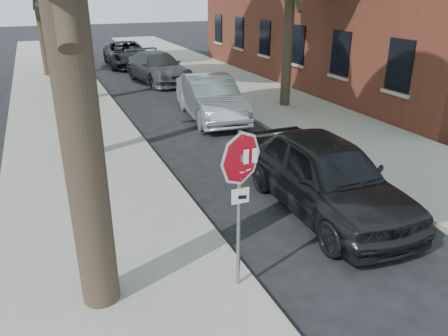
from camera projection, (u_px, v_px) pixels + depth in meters
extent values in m
plane|color=black|center=(275.00, 279.00, 7.43)|extent=(120.00, 120.00, 0.00)
cube|color=gray|center=(65.00, 116.00, 16.72)|extent=(4.00, 55.00, 0.12)
cube|color=gray|center=(262.00, 96.00, 19.78)|extent=(4.00, 55.00, 0.12)
cube|color=#9E9384|center=(119.00, 110.00, 17.46)|extent=(0.12, 55.00, 0.13)
cube|color=#9E9384|center=(220.00, 100.00, 19.04)|extent=(0.12, 55.00, 0.13)
cylinder|color=gray|center=(239.00, 213.00, 6.64)|extent=(0.06, 0.06, 2.60)
cube|color=#99999E|center=(241.00, 158.00, 6.27)|extent=(0.05, 0.06, 0.10)
cylinder|color=#99999E|center=(241.00, 158.00, 6.26)|extent=(0.76, 0.32, 0.82)
cylinder|color=white|center=(241.00, 158.00, 6.25)|extent=(0.76, 0.32, 0.82)
cylinder|color=red|center=(241.00, 159.00, 6.25)|extent=(0.68, 0.29, 0.74)
cube|color=white|center=(228.00, 160.00, 6.16)|extent=(0.08, 0.00, 0.22)
cube|color=white|center=(237.00, 158.00, 6.21)|extent=(0.08, 0.00, 0.22)
cube|color=white|center=(246.00, 157.00, 6.26)|extent=(0.08, 0.00, 0.22)
cube|color=white|center=(255.00, 156.00, 6.31)|extent=(0.08, 0.00, 0.22)
cube|color=silver|center=(235.00, 172.00, 6.27)|extent=(0.08, 0.00, 0.03)
cube|color=silver|center=(241.00, 172.00, 6.32)|extent=(0.08, 0.00, 0.03)
cube|color=silver|center=(248.00, 170.00, 6.35)|extent=(0.08, 0.00, 0.03)
cube|color=white|center=(240.00, 196.00, 6.49)|extent=(0.28, 0.02, 0.24)
cube|color=black|center=(243.00, 197.00, 6.49)|extent=(0.15, 0.00, 0.08)
imported|color=black|center=(326.00, 175.00, 9.43)|extent=(2.16, 5.02, 1.69)
imported|color=#A8ACB0|center=(211.00, 98.00, 16.29)|extent=(2.12, 4.93, 1.58)
imported|color=#4F4E53|center=(158.00, 67.00, 22.77)|extent=(2.77, 5.47, 1.52)
imported|color=black|center=(127.00, 54.00, 27.41)|extent=(2.69, 5.51, 1.51)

